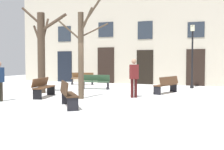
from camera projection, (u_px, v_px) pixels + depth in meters
ground_plane at (98, 99)px, 12.53m from camera, size 34.83×34.83×0.00m
building_facade at (147, 27)px, 20.41m from camera, size 21.77×0.60×8.39m
tree_near_facade at (42, 48)px, 14.81m from camera, size 2.68×1.19×4.62m
tree_center at (82, 50)px, 12.49m from camera, size 2.22×1.85×4.70m
streetlamp at (192, 49)px, 17.27m from camera, size 0.30×0.30×3.98m
bench_facing_shops at (68, 94)px, 10.21m from camera, size 1.43×1.64×0.96m
bench_near_lamp at (43, 87)px, 13.12m from camera, size 0.87×1.85×0.91m
bench_near_center_tree at (82, 78)px, 20.16m from camera, size 1.65×0.90×0.86m
bench_back_to_back_right at (96, 82)px, 16.90m from camera, size 1.74×0.75×0.87m
bench_far_corner at (167, 84)px, 14.67m from camera, size 1.02×1.95×0.89m
person_near_bench at (134, 76)px, 12.92m from camera, size 0.43×0.42×1.81m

